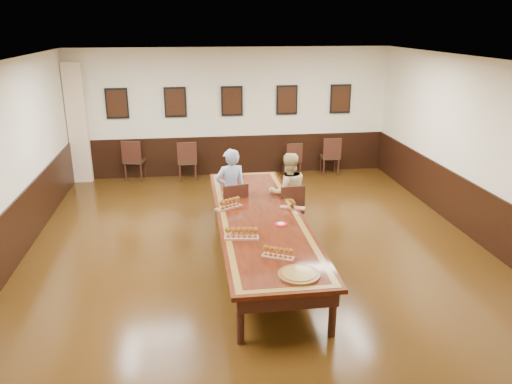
{
  "coord_description": "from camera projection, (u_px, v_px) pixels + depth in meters",
  "views": [
    {
      "loc": [
        -1.1,
        -7.54,
        3.77
      ],
      "look_at": [
        0.0,
        0.5,
        1.0
      ],
      "focal_mm": 35.0,
      "sensor_mm": 36.0,
      "label": 1
    }
  ],
  "objects": [
    {
      "name": "wall_front",
      "position": [
        372.0,
        377.0,
        3.21
      ],
      "size": [
        8.0,
        0.02,
        3.2
      ],
      "primitive_type": "cube",
      "color": "beige",
      "rests_on": "floor"
    },
    {
      "name": "posters",
      "position": [
        232.0,
        101.0,
        12.44
      ],
      "size": [
        6.14,
        0.04,
        0.74
      ],
      "color": "black",
      "rests_on": "wall_back"
    },
    {
      "name": "red_plate_grp",
      "position": [
        281.0,
        224.0,
        7.83
      ],
      "size": [
        0.21,
        0.21,
        0.03
      ],
      "color": "red",
      "rests_on": "conference_table"
    },
    {
      "name": "person_man",
      "position": [
        231.0,
        191.0,
        9.27
      ],
      "size": [
        0.65,
        0.49,
        1.6
      ],
      "primitive_type": "imported",
      "rotation": [
        0.0,
        0.0,
        3.34
      ],
      "color": "#466AAF",
      "rests_on": "floor"
    },
    {
      "name": "ceiling",
      "position": [
        261.0,
        62.0,
        7.39
      ],
      "size": [
        8.0,
        10.0,
        0.02
      ],
      "primitive_type": "cube",
      "color": "white",
      "rests_on": "floor"
    },
    {
      "name": "spare_chair_b",
      "position": [
        187.0,
        160.0,
        12.44
      ],
      "size": [
        0.5,
        0.54,
        1.0
      ],
      "primitive_type": null,
      "rotation": [
        0.0,
        0.0,
        3.2
      ],
      "color": "black",
      "rests_on": "floor"
    },
    {
      "name": "person_woman",
      "position": [
        288.0,
        192.0,
        9.32
      ],
      "size": [
        0.8,
        0.64,
        1.51
      ],
      "primitive_type": "imported",
      "rotation": [
        0.0,
        0.0,
        3.23
      ],
      "color": "#D3BD84",
      "rests_on": "floor"
    },
    {
      "name": "conference_table",
      "position": [
        260.0,
        224.0,
        8.23
      ],
      "size": [
        1.4,
        5.0,
        0.76
      ],
      "color": "black",
      "rests_on": "floor"
    },
    {
      "name": "flight_b",
      "position": [
        293.0,
        204.0,
        8.5
      ],
      "size": [
        0.44,
        0.27,
        0.16
      ],
      "color": "#91553D",
      "rests_on": "conference_table"
    },
    {
      "name": "carved_platter",
      "position": [
        299.0,
        275.0,
        6.25
      ],
      "size": [
        0.68,
        0.68,
        0.04
      ],
      "color": "#522D10",
      "rests_on": "conference_table"
    },
    {
      "name": "flight_a",
      "position": [
        229.0,
        204.0,
        8.49
      ],
      "size": [
        0.5,
        0.37,
        0.18
      ],
      "color": "#91553D",
      "rests_on": "conference_table"
    },
    {
      "name": "pink_phone",
      "position": [
        296.0,
        213.0,
        8.29
      ],
      "size": [
        0.1,
        0.15,
        0.01
      ],
      "primitive_type": "cube",
      "rotation": [
        0.0,
        0.0,
        0.26
      ],
      "color": "#D04595",
      "rests_on": "conference_table"
    },
    {
      "name": "chair_woman",
      "position": [
        289.0,
        208.0,
        9.32
      ],
      "size": [
        0.49,
        0.53,
        0.97
      ],
      "primitive_type": null,
      "rotation": [
        0.0,
        0.0,
        3.23
      ],
      "color": "black",
      "rests_on": "floor"
    },
    {
      "name": "spare_chair_c",
      "position": [
        292.0,
        159.0,
        12.79
      ],
      "size": [
        0.46,
        0.49,
        0.89
      ],
      "primitive_type": null,
      "rotation": [
        0.0,
        0.0,
        3.24
      ],
      "color": "black",
      "rests_on": "floor"
    },
    {
      "name": "wainscoting",
      "position": [
        260.0,
        230.0,
        8.27
      ],
      "size": [
        8.0,
        10.0,
        1.0
      ],
      "color": "black",
      "rests_on": "floor"
    },
    {
      "name": "floor",
      "position": [
        260.0,
        258.0,
        8.43
      ],
      "size": [
        8.0,
        10.0,
        0.02
      ],
      "primitive_type": "cube",
      "color": "black",
      "rests_on": "ground"
    },
    {
      "name": "flight_d",
      "position": [
        278.0,
        253.0,
        6.7
      ],
      "size": [
        0.46,
        0.32,
        0.17
      ],
      "color": "#91553D",
      "rests_on": "conference_table"
    },
    {
      "name": "spare_chair_a",
      "position": [
        135.0,
        159.0,
        12.47
      ],
      "size": [
        0.57,
        0.61,
        1.03
      ],
      "primitive_type": null,
      "rotation": [
        0.0,
        0.0,
        2.95
      ],
      "color": "black",
      "rests_on": "floor"
    },
    {
      "name": "flight_c",
      "position": [
        242.0,
        233.0,
        7.3
      ],
      "size": [
        0.53,
        0.22,
        0.19
      ],
      "color": "#91553D",
      "rests_on": "conference_table"
    },
    {
      "name": "wall_back",
      "position": [
        232.0,
        113.0,
        12.61
      ],
      "size": [
        8.0,
        0.02,
        3.2
      ],
      "primitive_type": "cube",
      "color": "beige",
      "rests_on": "floor"
    },
    {
      "name": "chair_man",
      "position": [
        233.0,
        207.0,
        9.28
      ],
      "size": [
        0.56,
        0.59,
        1.0
      ],
      "primitive_type": null,
      "rotation": [
        0.0,
        0.0,
        3.34
      ],
      "color": "black",
      "rests_on": "floor"
    },
    {
      "name": "wall_right",
      "position": [
        495.0,
        158.0,
        8.43
      ],
      "size": [
        0.02,
        10.0,
        3.2
      ],
      "primitive_type": "cube",
      "color": "beige",
      "rests_on": "floor"
    },
    {
      "name": "spare_chair_d",
      "position": [
        330.0,
        155.0,
        12.92
      ],
      "size": [
        0.49,
        0.53,
        0.99
      ],
      "primitive_type": null,
      "rotation": [
        0.0,
        0.0,
        3.08
      ],
      "color": "black",
      "rests_on": "floor"
    },
    {
      "name": "curtain",
      "position": [
        78.0,
        124.0,
        12.0
      ],
      "size": [
        0.45,
        0.18,
        2.9
      ],
      "primitive_type": "cube",
      "color": "beige",
      "rests_on": "floor"
    }
  ]
}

